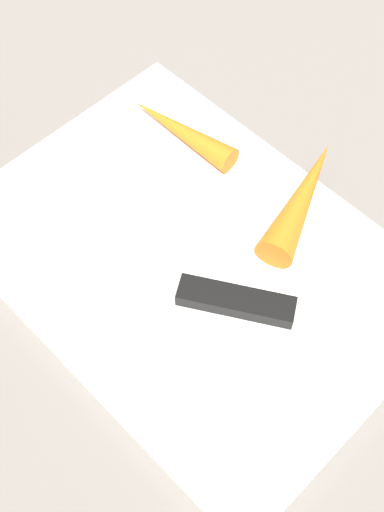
# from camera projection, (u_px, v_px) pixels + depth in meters

# --- Properties ---
(ground_plane) EXTENTS (1.40, 1.40, 0.00)m
(ground_plane) POSITION_uv_depth(u_px,v_px,m) (192.00, 264.00, 0.55)
(ground_plane) COLOR slate
(cutting_board) EXTENTS (0.36, 0.26, 0.01)m
(cutting_board) POSITION_uv_depth(u_px,v_px,m) (192.00, 260.00, 0.54)
(cutting_board) COLOR white
(cutting_board) RESTS_ON ground_plane
(knife) EXTENTS (0.18, 0.12, 0.01)m
(knife) POSITION_uv_depth(u_px,v_px,m) (219.00, 298.00, 0.51)
(knife) COLOR #B7B7BC
(knife) RESTS_ON cutting_board
(carrot_long) EXTENTS (0.07, 0.13, 0.03)m
(carrot_long) POSITION_uv_depth(u_px,v_px,m) (302.00, 197.00, 0.55)
(carrot_long) COLOR orange
(carrot_long) RESTS_ON cutting_board
(carrot_short) EXTENTS (0.11, 0.04, 0.02)m
(carrot_short) POSITION_uv_depth(u_px,v_px,m) (181.00, 130.00, 0.59)
(carrot_short) COLOR orange
(carrot_short) RESTS_ON cutting_board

